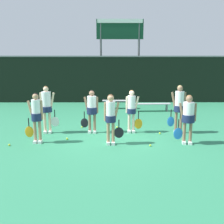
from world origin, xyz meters
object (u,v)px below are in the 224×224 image
(tennis_ball_2, at_px, (176,129))
(tennis_ball_4, at_px, (150,145))
(player_1, at_px, (111,115))
(player_0, at_px, (36,114))
(tennis_ball_7, at_px, (51,127))
(tennis_ball_3, at_px, (40,134))
(tennis_ball_6, at_px, (9,145))
(scoreboard, at_px, (120,38))
(player_5, at_px, (132,108))
(tennis_ball_1, at_px, (117,127))
(player_3, at_px, (47,106))
(player_6, at_px, (179,105))
(tennis_ball_0, at_px, (82,127))
(bench_far, at_px, (118,101))
(player_4, at_px, (92,108))
(tennis_ball_9, at_px, (67,139))
(bench_courtside, at_px, (151,104))
(tennis_ball_5, at_px, (160,133))
(tennis_ball_8, at_px, (58,124))
(player_2, at_px, (188,115))

(tennis_ball_2, xyz_separation_m, tennis_ball_4, (-1.32, -1.98, -0.00))
(player_1, distance_m, tennis_ball_2, 3.26)
(player_0, relative_size, tennis_ball_7, 25.87)
(tennis_ball_3, distance_m, tennis_ball_6, 1.37)
(scoreboard, relative_size, player_5, 3.29)
(tennis_ball_1, bearing_deg, player_3, -164.59)
(player_6, xyz_separation_m, tennis_ball_0, (-3.71, 0.76, -1.04))
(player_5, distance_m, tennis_ball_2, 2.05)
(scoreboard, xyz_separation_m, bench_far, (-0.22, -3.48, -3.71))
(tennis_ball_1, height_order, tennis_ball_2, tennis_ball_1)
(player_4, relative_size, tennis_ball_0, 24.13)
(player_1, distance_m, player_5, 1.61)
(tennis_ball_1, height_order, tennis_ball_9, tennis_ball_9)
(player_4, bearing_deg, tennis_ball_9, -128.07)
(bench_courtside, relative_size, tennis_ball_6, 30.59)
(player_3, bearing_deg, tennis_ball_0, 29.11)
(scoreboard, height_order, tennis_ball_5, scoreboard)
(tennis_ball_8, distance_m, tennis_ball_9, 2.17)
(player_1, height_order, tennis_ball_4, player_1)
(bench_courtside, xyz_separation_m, tennis_ball_1, (-1.91, -3.48, -0.34))
(tennis_ball_1, bearing_deg, tennis_ball_2, -8.30)
(player_3, height_order, tennis_ball_1, player_3)
(tennis_ball_2, bearing_deg, tennis_ball_4, -123.82)
(player_2, bearing_deg, tennis_ball_6, -169.56)
(bench_courtside, relative_size, player_4, 1.29)
(player_3, xyz_separation_m, player_4, (1.67, 0.03, -0.09))
(tennis_ball_6, distance_m, tennis_ball_7, 2.47)
(player_4, bearing_deg, tennis_ball_4, -35.10)
(player_4, relative_size, tennis_ball_1, 23.43)
(player_4, bearing_deg, player_3, -174.95)
(scoreboard, bearing_deg, player_1, -93.55)
(player_2, bearing_deg, scoreboard, 109.40)
(player_4, distance_m, tennis_ball_5, 2.71)
(tennis_ball_2, bearing_deg, tennis_ball_3, -172.31)
(bench_courtside, xyz_separation_m, player_2, (0.34, -5.53, 0.59))
(player_1, relative_size, tennis_ball_2, 24.36)
(tennis_ball_7, distance_m, tennis_ball_8, 0.43)
(player_5, height_order, tennis_ball_1, player_5)
(tennis_ball_5, bearing_deg, bench_far, 105.52)
(player_2, distance_m, player_6, 1.29)
(bench_far, height_order, player_3, player_3)
(player_6, bearing_deg, tennis_ball_6, -158.78)
(bench_far, relative_size, tennis_ball_1, 25.02)
(player_3, height_order, tennis_ball_3, player_3)
(player_4, bearing_deg, tennis_ball_5, -0.76)
(tennis_ball_6, relative_size, tennis_ball_9, 0.97)
(player_1, relative_size, player_2, 1.02)
(player_0, distance_m, tennis_ball_0, 2.49)
(player_5, xyz_separation_m, tennis_ball_3, (-3.40, -0.36, -0.91))
(player_3, distance_m, player_4, 1.67)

